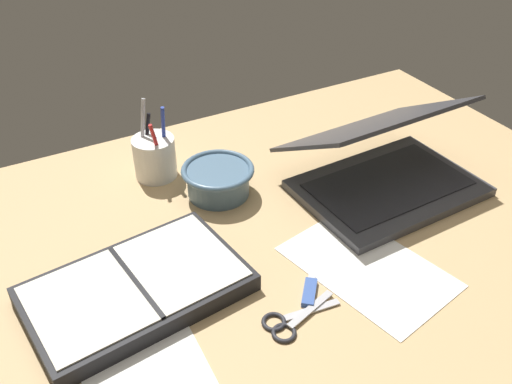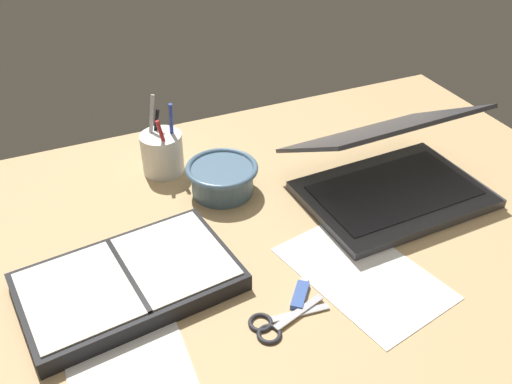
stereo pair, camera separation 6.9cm
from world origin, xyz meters
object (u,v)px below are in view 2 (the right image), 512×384
Objects in this scene: planner at (129,281)px; bowl at (222,177)px; scissors at (274,324)px; pen_cup at (162,152)px; laptop at (390,172)px.

bowl is at bearing 32.24° from planner.
pen_cup is at bearing 87.68° from scissors.
laptop is 43.12cm from scissors.
bowl is at bearing -54.78° from pen_cup.
laptop reaches higher than scissors.
planner reaches higher than scissors.
pen_cup is 0.46× the size of planner.
laptop is 47.29cm from pen_cup.
planner is at bearing -176.33° from laptop.
laptop is 55.07cm from planner.
laptop is at bearing -0.99° from planner.
laptop is 2.19× the size of pen_cup.
scissors is at bearing -99.01° from bowl.
planner is at bearing -140.67° from bowl.
bowl reaches higher than planner.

